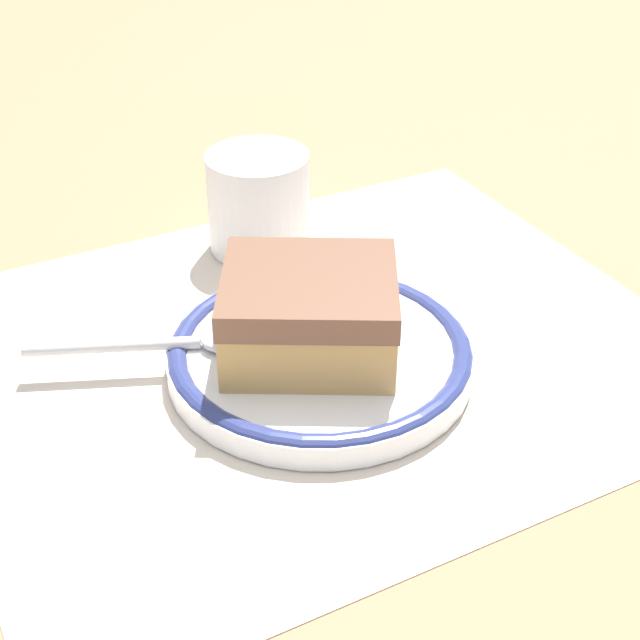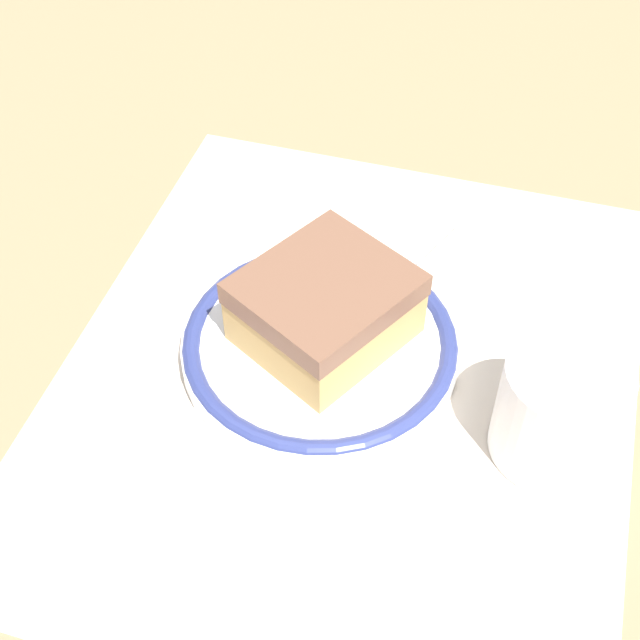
{
  "view_description": "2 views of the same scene",
  "coord_description": "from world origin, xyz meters",
  "views": [
    {
      "loc": [
        0.22,
        0.43,
        0.35
      ],
      "look_at": [
        0.01,
        0.02,
        0.04
      ],
      "focal_mm": 52.79,
      "sensor_mm": 36.0,
      "label": 1
    },
    {
      "loc": [
        -0.37,
        -0.09,
        0.47
      ],
      "look_at": [
        0.01,
        0.02,
        0.04
      ],
      "focal_mm": 50.15,
      "sensor_mm": 36.0,
      "label": 2
    }
  ],
  "objects": [
    {
      "name": "placemat",
      "position": [
        0.0,
        0.0,
        0.0
      ],
      "size": [
        0.45,
        0.38,
        0.0
      ],
      "primitive_type": "cube",
      "color": "beige",
      "rests_on": "ground_plane"
    },
    {
      "name": "spoon",
      "position": [
        0.09,
        -0.02,
        0.02
      ],
      "size": [
        0.13,
        0.07,
        0.01
      ],
      "color": "silver",
      "rests_on": "plate"
    },
    {
      "name": "cup",
      "position": [
        -0.02,
        -0.14,
        0.03
      ],
      "size": [
        0.07,
        0.07,
        0.07
      ],
      "color": "white",
      "rests_on": "placemat"
    },
    {
      "name": "cake_slice",
      "position": [
        0.02,
        0.02,
        0.04
      ],
      "size": [
        0.13,
        0.13,
        0.05
      ],
      "color": "tan",
      "rests_on": "plate"
    },
    {
      "name": "ground_plane",
      "position": [
        0.0,
        0.0,
        0.0
      ],
      "size": [
        2.4,
        2.4,
        0.0
      ],
      "primitive_type": "plane",
      "color": "#9E7551"
    },
    {
      "name": "plate",
      "position": [
        0.01,
        0.02,
        0.01
      ],
      "size": [
        0.19,
        0.19,
        0.02
      ],
      "color": "white",
      "rests_on": "placemat"
    }
  ]
}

